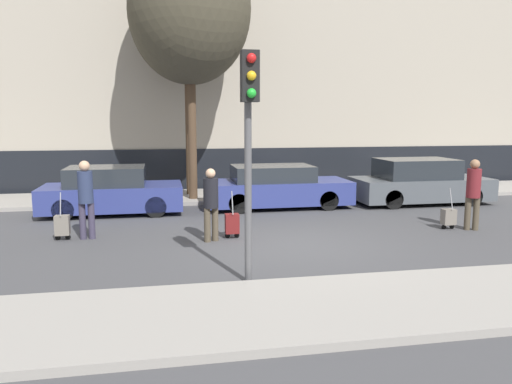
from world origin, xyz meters
TOP-DOWN VIEW (x-y plane):
  - ground_plane at (0.00, 0.00)m, footprint 80.00×80.00m
  - sidewalk_near at (0.00, -3.75)m, footprint 28.00×2.50m
  - sidewalk_far at (0.00, 7.00)m, footprint 28.00×3.00m
  - building_facade at (0.00, 10.33)m, footprint 28.00×2.31m
  - parked_car_0 at (-4.28, 4.65)m, footprint 4.02×1.86m
  - parked_car_1 at (0.74, 4.74)m, footprint 4.48×1.84m
  - parked_car_2 at (5.52, 4.59)m, footprint 4.40×1.89m
  - pedestrian_left at (-4.54, 1.51)m, footprint 0.35×0.34m
  - trolley_left at (-5.09, 1.50)m, footprint 0.34×0.29m
  - pedestrian_center at (-1.73, 0.74)m, footprint 0.34×0.34m
  - trolley_center at (-1.22, 0.95)m, footprint 0.34×0.29m
  - pedestrian_right at (4.81, 0.66)m, footprint 0.34×0.34m
  - trolley_right at (4.30, 0.86)m, footprint 0.34×0.29m
  - traffic_light at (-1.40, -2.36)m, footprint 0.28×0.47m
  - bare_tree_near_crossing at (-1.80, 7.26)m, footprint 3.98×3.98m
  - bare_tree_down_street at (-1.77, 6.24)m, footprint 3.90×3.90m

SIDE VIEW (x-z plane):
  - ground_plane at x=0.00m, z-range 0.00..0.00m
  - sidewalk_near at x=0.00m, z-range 0.00..0.12m
  - sidewalk_far at x=0.00m, z-range 0.00..0.12m
  - trolley_right at x=4.30m, z-range -0.21..0.84m
  - trolley_left at x=-5.09m, z-range -0.21..0.90m
  - trolley_center at x=-1.22m, z-range -0.21..0.90m
  - parked_car_1 at x=0.74m, z-range -0.03..1.29m
  - parked_car_0 at x=-4.28m, z-range -0.04..1.34m
  - parked_car_2 at x=5.52m, z-range -0.05..1.41m
  - pedestrian_center at x=-1.73m, z-range 0.11..1.79m
  - pedestrian_right at x=4.81m, z-range 0.13..1.91m
  - pedestrian_left at x=-4.54m, z-range 0.13..1.96m
  - traffic_light at x=-1.40m, z-range 0.82..4.66m
  - bare_tree_down_street at x=-1.77m, z-range 1.97..10.47m
  - bare_tree_near_crossing at x=-1.80m, z-range 2.01..10.68m
  - building_facade at x=0.00m, z-range -0.02..13.06m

